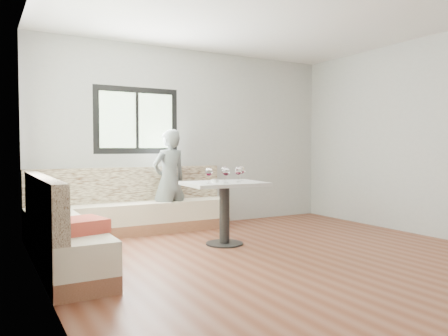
% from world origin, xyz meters
% --- Properties ---
extents(room, '(5.01, 5.01, 2.81)m').
position_xyz_m(room, '(-0.08, 0.08, 1.41)').
color(room, brown).
rests_on(room, ground).
extents(banquette, '(2.90, 2.80, 0.95)m').
position_xyz_m(banquette, '(-1.59, 1.62, 0.33)').
color(banquette, '#9B6548').
rests_on(banquette, ground).
extents(table, '(1.03, 0.83, 0.80)m').
position_xyz_m(table, '(-0.26, 0.96, 0.60)').
color(table, black).
rests_on(table, ground).
extents(person, '(0.61, 0.46, 1.51)m').
position_xyz_m(person, '(-0.52, 2.16, 0.76)').
color(person, slate).
rests_on(person, ground).
extents(olive_ramekin, '(0.09, 0.09, 0.04)m').
position_xyz_m(olive_ramekin, '(-0.39, 0.96, 0.82)').
color(olive_ramekin, white).
rests_on(olive_ramekin, table).
extents(wine_glass_a, '(0.09, 0.09, 0.20)m').
position_xyz_m(wine_glass_a, '(-0.54, 0.84, 0.94)').
color(wine_glass_a, white).
rests_on(wine_glass_a, table).
extents(wine_glass_b, '(0.09, 0.09, 0.20)m').
position_xyz_m(wine_glass_b, '(-0.33, 0.79, 0.94)').
color(wine_glass_b, white).
rests_on(wine_glass_b, table).
extents(wine_glass_c, '(0.09, 0.09, 0.20)m').
position_xyz_m(wine_glass_c, '(-0.11, 0.85, 0.94)').
color(wine_glass_c, white).
rests_on(wine_glass_c, table).
extents(wine_glass_d, '(0.09, 0.09, 0.20)m').
position_xyz_m(wine_glass_d, '(-0.20, 1.05, 0.94)').
color(wine_glass_d, white).
rests_on(wine_glass_d, table).
extents(wine_glass_e, '(0.09, 0.09, 0.20)m').
position_xyz_m(wine_glass_e, '(0.05, 1.04, 0.94)').
color(wine_glass_e, white).
rests_on(wine_glass_e, table).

